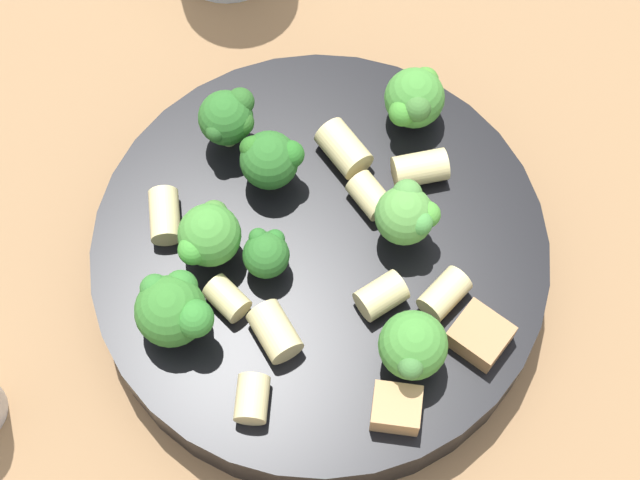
% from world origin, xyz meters
% --- Properties ---
extents(ground_plane, '(2.00, 2.00, 0.00)m').
position_xyz_m(ground_plane, '(0.00, 0.00, 0.00)').
color(ground_plane, '#936D47').
extents(pasta_bowl, '(0.23, 0.23, 0.03)m').
position_xyz_m(pasta_bowl, '(0.00, 0.00, 0.02)').
color(pasta_bowl, black).
rests_on(pasta_bowl, ground_plane).
extents(broccoli_floret_0, '(0.03, 0.03, 0.04)m').
position_xyz_m(broccoli_floret_0, '(-0.03, -0.07, 0.06)').
color(broccoli_floret_0, '#84AD60').
rests_on(broccoli_floret_0, pasta_bowl).
extents(broccoli_floret_1, '(0.04, 0.03, 0.03)m').
position_xyz_m(broccoli_floret_1, '(0.09, -0.00, 0.05)').
color(broccoli_floret_1, '#93B766').
rests_on(broccoli_floret_1, pasta_bowl).
extents(broccoli_floret_2, '(0.04, 0.03, 0.04)m').
position_xyz_m(broccoli_floret_2, '(-0.03, 0.04, 0.06)').
color(broccoli_floret_2, '#93B766').
rests_on(broccoli_floret_2, pasta_bowl).
extents(broccoli_floret_3, '(0.03, 0.03, 0.04)m').
position_xyz_m(broccoli_floret_3, '(0.03, 0.07, 0.06)').
color(broccoli_floret_3, '#84AD60').
rests_on(broccoli_floret_3, pasta_bowl).
extents(broccoli_floret_4, '(0.04, 0.04, 0.04)m').
position_xyz_m(broccoli_floret_4, '(-0.07, 0.04, 0.06)').
color(broccoli_floret_4, '#84AD60').
rests_on(broccoli_floret_4, pasta_bowl).
extents(broccoli_floret_5, '(0.03, 0.03, 0.04)m').
position_xyz_m(broccoli_floret_5, '(0.03, -0.03, 0.06)').
color(broccoli_floret_5, '#84AD60').
rests_on(broccoli_floret_5, pasta_bowl).
extents(broccoli_floret_6, '(0.03, 0.03, 0.04)m').
position_xyz_m(broccoli_floret_6, '(0.02, 0.04, 0.06)').
color(broccoli_floret_6, '#93B766').
rests_on(broccoli_floret_6, pasta_bowl).
extents(broccoli_floret_7, '(0.02, 0.02, 0.03)m').
position_xyz_m(broccoli_floret_7, '(-0.02, 0.02, 0.05)').
color(broccoli_floret_7, '#93B766').
rests_on(broccoli_floret_7, pasta_bowl).
extents(rigatoni_0, '(0.03, 0.03, 0.02)m').
position_xyz_m(rigatoni_0, '(-0.05, -0.01, 0.04)').
color(rigatoni_0, beige).
rests_on(rigatoni_0, pasta_bowl).
extents(rigatoni_1, '(0.02, 0.03, 0.02)m').
position_xyz_m(rigatoni_1, '(0.04, -0.01, 0.04)').
color(rigatoni_1, beige).
rests_on(rigatoni_1, pasta_bowl).
extents(rigatoni_2, '(0.03, 0.02, 0.02)m').
position_xyz_m(rigatoni_2, '(-0.08, -0.02, 0.04)').
color(rigatoni_2, beige).
rests_on(rigatoni_2, pasta_bowl).
extents(rigatoni_3, '(0.03, 0.03, 0.02)m').
position_xyz_m(rigatoni_3, '(0.05, 0.02, 0.04)').
color(rigatoni_3, beige).
rests_on(rigatoni_3, pasta_bowl).
extents(rigatoni_4, '(0.03, 0.03, 0.02)m').
position_xyz_m(rigatoni_4, '(0.06, -0.02, 0.04)').
color(rigatoni_4, beige).
rests_on(rigatoni_4, pasta_bowl).
extents(rigatoni_5, '(0.03, 0.03, 0.02)m').
position_xyz_m(rigatoni_5, '(-0.03, 0.07, 0.04)').
color(rigatoni_5, beige).
rests_on(rigatoni_5, pasta_bowl).
extents(rigatoni_6, '(0.02, 0.02, 0.01)m').
position_xyz_m(rigatoni_6, '(-0.05, 0.02, 0.04)').
color(rigatoni_6, beige).
rests_on(rigatoni_6, pasta_bowl).
extents(rigatoni_7, '(0.03, 0.02, 0.02)m').
position_xyz_m(rigatoni_7, '(-0.01, -0.04, 0.04)').
color(rigatoni_7, beige).
rests_on(rigatoni_7, pasta_bowl).
extents(rigatoni_8, '(0.03, 0.02, 0.02)m').
position_xyz_m(rigatoni_8, '(0.01, -0.07, 0.04)').
color(rigatoni_8, beige).
rests_on(rigatoni_8, pasta_bowl).
extents(chicken_chunk_0, '(0.03, 0.03, 0.01)m').
position_xyz_m(chicken_chunk_0, '(-0.00, -0.09, 0.04)').
color(chicken_chunk_0, '#A87A4C').
rests_on(chicken_chunk_0, pasta_bowl).
extents(chicken_chunk_1, '(0.03, 0.03, 0.02)m').
position_xyz_m(chicken_chunk_1, '(-0.05, -0.07, 0.04)').
color(chicken_chunk_1, tan).
rests_on(chicken_chunk_1, pasta_bowl).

